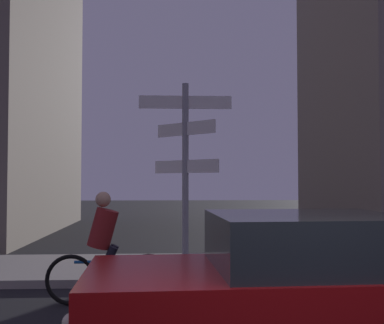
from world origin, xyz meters
TOP-DOWN VIEW (x-y plane):
  - sidewalk_kerb at (0.00, 6.56)m, footprint 40.00×2.76m
  - signpost at (-0.70, 6.01)m, footprint 1.73×1.14m
  - car_far_trailing at (0.22, 1.74)m, footprint 4.17×2.14m
  - cyclist at (-1.91, 4.10)m, footprint 1.82×0.32m

SIDE VIEW (x-z plane):
  - sidewalk_kerb at x=0.00m, z-range 0.00..0.14m
  - cyclist at x=-1.91m, z-range -0.06..1.55m
  - car_far_trailing at x=0.22m, z-range 0.03..1.48m
  - signpost at x=-0.70m, z-range 0.47..3.91m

